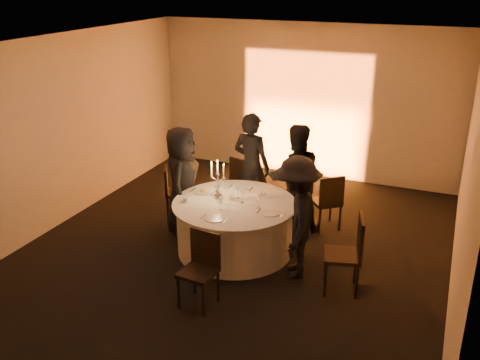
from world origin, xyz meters
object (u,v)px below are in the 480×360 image
at_px(chair_back_right, 328,199).
at_px(chair_right, 350,250).
at_px(chair_back_left, 244,182).
at_px(guest_back_left, 252,166).
at_px(banquet_table, 235,227).
at_px(guest_back_right, 295,178).
at_px(coffee_cup, 185,200).
at_px(candelabra, 218,184).
at_px(chair_left, 173,189).
at_px(chair_front, 201,264).
at_px(guest_left, 182,180).
at_px(guest_right, 296,218).

xyz_separation_m(chair_back_right, chair_right, (0.67, -1.62, 0.07)).
bearing_deg(chair_back_left, guest_back_left, 159.60).
relative_size(banquet_table, chair_back_left, 1.81).
height_order(guest_back_right, coffee_cup, guest_back_right).
height_order(chair_right, guest_back_right, guest_back_right).
xyz_separation_m(chair_back_right, guest_back_left, (-1.30, -0.03, 0.38)).
bearing_deg(guest_back_left, banquet_table, 109.94).
bearing_deg(candelabra, chair_left, 152.06).
bearing_deg(candelabra, banquet_table, -20.78).
xyz_separation_m(banquet_table, chair_front, (0.14, -1.37, 0.15)).
bearing_deg(chair_left, guest_back_right, -110.19).
bearing_deg(candelabra, chair_back_left, 93.18).
relative_size(guest_left, coffee_cup, 15.56).
height_order(chair_front, guest_left, guest_left).
bearing_deg(guest_back_right, chair_left, -21.82).
height_order(chair_front, guest_back_left, guest_back_left).
relative_size(chair_left, chair_right, 0.83).
bearing_deg(chair_back_right, chair_left, -28.12).
relative_size(chair_back_left, chair_right, 0.95).
bearing_deg(chair_back_right, guest_left, -15.70).
distance_m(chair_left, chair_back_right, 2.57).
bearing_deg(guest_right, chair_front, -54.10).
xyz_separation_m(banquet_table, guest_back_right, (0.59, 1.01, 0.49)).
distance_m(banquet_table, coffee_cup, 0.82).
bearing_deg(guest_left, candelabra, -120.10).
xyz_separation_m(guest_back_right, guest_right, (0.42, -1.29, -0.03)).
bearing_deg(chair_right, guest_back_right, -154.69).
bearing_deg(guest_back_left, chair_left, 31.08).
relative_size(guest_back_right, coffee_cup, 15.85).
height_order(banquet_table, coffee_cup, coffee_cup).
bearing_deg(banquet_table, coffee_cup, -160.06).
relative_size(chair_right, guest_back_left, 0.58).
bearing_deg(guest_left, guest_back_right, -82.03).
relative_size(guest_back_left, guest_back_right, 1.03).
relative_size(guest_right, candelabra, 2.88).
bearing_deg(chair_left, chair_back_left, -88.80).
relative_size(chair_back_right, guest_left, 0.54).
distance_m(chair_back_right, guest_back_left, 1.35).
height_order(guest_left, coffee_cup, guest_left).
bearing_deg(guest_left, chair_front, -161.43).
distance_m(chair_left, chair_right, 3.39).
height_order(banquet_table, chair_left, chair_left).
bearing_deg(chair_left, banquet_table, -144.96).
bearing_deg(chair_front, guest_back_right, 84.64).
xyz_separation_m(chair_front, guest_left, (-1.15, 1.66, 0.33)).
bearing_deg(chair_back_right, coffee_cup, 0.28).
bearing_deg(coffee_cup, chair_back_left, 79.70).
bearing_deg(chair_front, guest_back_left, 103.05).
height_order(banquet_table, chair_front, chair_front).
bearing_deg(guest_back_right, guest_right, 78.02).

